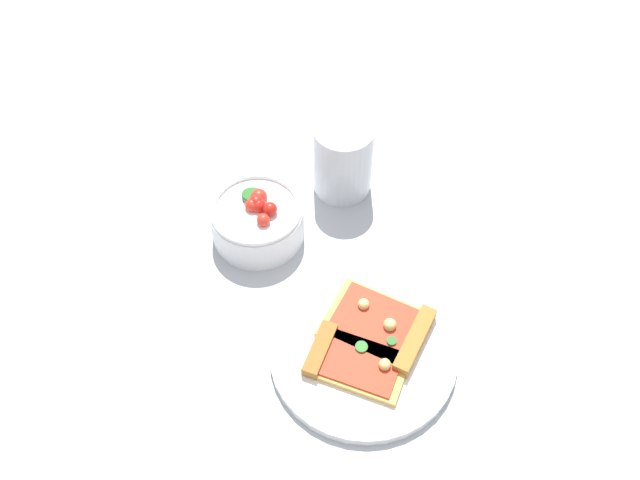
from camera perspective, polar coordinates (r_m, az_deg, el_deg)
The scene contains 6 objects.
ground_plane at distance 0.90m, azimuth 3.05°, elevation -7.68°, with size 2.40×2.40×0.00m, color #B2B7BC.
plate at distance 0.88m, azimuth 3.51°, elevation -9.06°, with size 0.23×0.23×0.01m, color white.
pizza_slice_near at distance 0.88m, azimuth 5.21°, elevation -7.11°, with size 0.15×0.13×0.02m.
pizza_slice_far at distance 0.86m, azimuth 2.50°, elevation -9.71°, with size 0.14×0.11×0.02m.
salad_bowl at distance 0.96m, azimuth -5.08°, elevation 1.66°, with size 0.13×0.13×0.07m.
soda_glass at distance 1.00m, azimuth 1.87°, elevation 6.42°, with size 0.08×0.08×0.11m.
Camera 1 is at (-0.27, 0.34, 0.78)m, focal length 39.59 mm.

